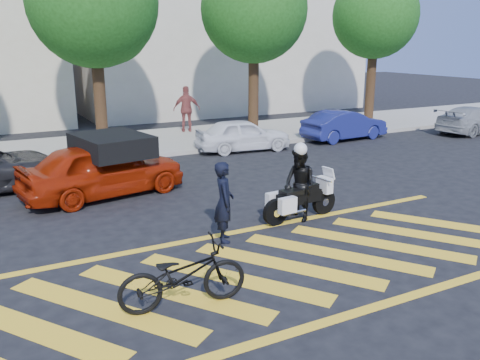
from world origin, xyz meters
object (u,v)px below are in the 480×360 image
bicycle (183,275)px  police_motorcycle (300,199)px  parked_right (345,125)px  parked_mid_right (243,135)px  parked_far_right (474,120)px  red_convertible (103,169)px  officer_bike (224,202)px  officer_moto (299,185)px

bicycle → police_motorcycle: (3.78, 2.45, -0.04)m
parked_right → parked_mid_right: bearing=85.8°
parked_far_right → parked_mid_right: bearing=76.2°
parked_mid_right → red_convertible: bearing=126.0°
red_convertible → parked_far_right: 16.81m
bicycle → police_motorcycle: bearing=-50.6°
bicycle → red_convertible: red_convertible is taller
officer_bike → parked_mid_right: bearing=-10.9°
parked_mid_right → parked_far_right: bearing=-90.9°
officer_moto → parked_right: (7.16, 7.26, -0.21)m
parked_mid_right → bicycle: bearing=153.9°
officer_bike → parked_right: bearing=-30.9°
red_convertible → officer_bike: bearing=-172.2°
parked_mid_right → police_motorcycle: bearing=168.1°
officer_moto → bicycle: bearing=-62.4°
parked_right → officer_bike: bearing=125.4°
officer_moto → parked_right: officer_moto is taller
bicycle → parked_right: parked_right is taller
parked_right → parked_far_right: bearing=-107.2°
police_motorcycle → parked_far_right: (13.21, 5.86, 0.10)m
bicycle → officer_moto: size_ratio=1.20×
red_convertible → parked_mid_right: red_convertible is taller
officer_bike → officer_moto: 2.07m
bicycle → police_motorcycle: bicycle is taller
parked_right → parked_far_right: parked_right is taller
police_motorcycle → officer_moto: 0.34m
red_convertible → parked_mid_right: (5.90, 3.34, -0.12)m
parked_right → parked_far_right: 6.23m
officer_bike → bicycle: officer_bike is taller
red_convertible → bicycle: bearing=166.6°
officer_bike → parked_mid_right: size_ratio=0.47×
officer_moto → parked_mid_right: 7.66m
officer_moto → parked_far_right: officer_moto is taller
bicycle → parked_mid_right: 11.52m
officer_bike → bicycle: 2.75m
police_motorcycle → officer_bike: bearing=-176.1°
bicycle → police_motorcycle: size_ratio=0.98×
red_convertible → parked_mid_right: 6.78m
officer_moto → parked_mid_right: bearing=156.1°
officer_moto → red_convertible: 5.23m
parked_mid_right → parked_right: parked_right is taller
police_motorcycle → parked_mid_right: parked_mid_right is taller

